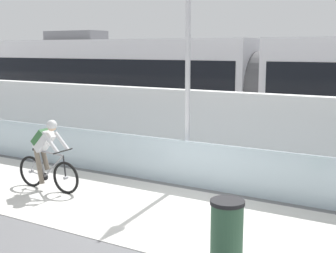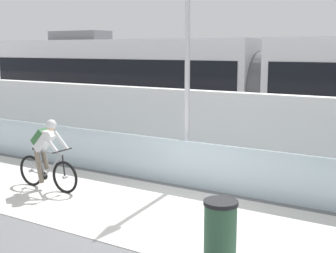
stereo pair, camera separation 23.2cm
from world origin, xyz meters
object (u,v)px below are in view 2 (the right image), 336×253
tram (266,88)px  cyclist_on_bike (46,155)px  lamp_post_antenna (188,41)px  trash_bin (220,232)px

tram → cyclist_on_bike: 7.42m
tram → cyclist_on_bike: tram is taller
lamp_post_antenna → trash_bin: lamp_post_antenna is taller
tram → trash_bin: tram is taller
tram → lamp_post_antenna: lamp_post_antenna is taller
lamp_post_antenna → cyclist_on_bike: bearing=-137.9°
tram → lamp_post_antenna: (-0.24, -4.70, 1.40)m
trash_bin → tram: bearing=105.3°
cyclist_on_bike → trash_bin: cyclist_on_bike is taller
tram → trash_bin: 8.51m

